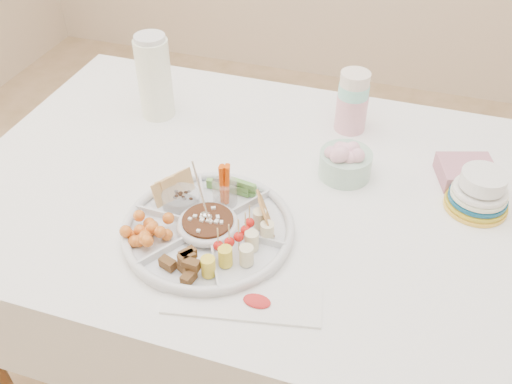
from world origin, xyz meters
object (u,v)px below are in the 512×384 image
(plate_stack, at_px, (480,192))
(dining_table, at_px, (264,286))
(thermos, at_px, (154,76))
(party_tray, at_px, (208,227))

(plate_stack, bearing_deg, dining_table, -171.46)
(dining_table, relative_size, plate_stack, 10.27)
(dining_table, bearing_deg, thermos, 150.60)
(party_tray, bearing_deg, dining_table, 71.27)
(thermos, bearing_deg, party_tray, -52.72)
(party_tray, height_order, thermos, thermos)
(party_tray, height_order, plate_stack, plate_stack)
(dining_table, xyz_separation_m, thermos, (-0.40, 0.22, 0.50))
(party_tray, xyz_separation_m, plate_stack, (0.57, 0.28, 0.02))
(thermos, distance_m, plate_stack, 0.91)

